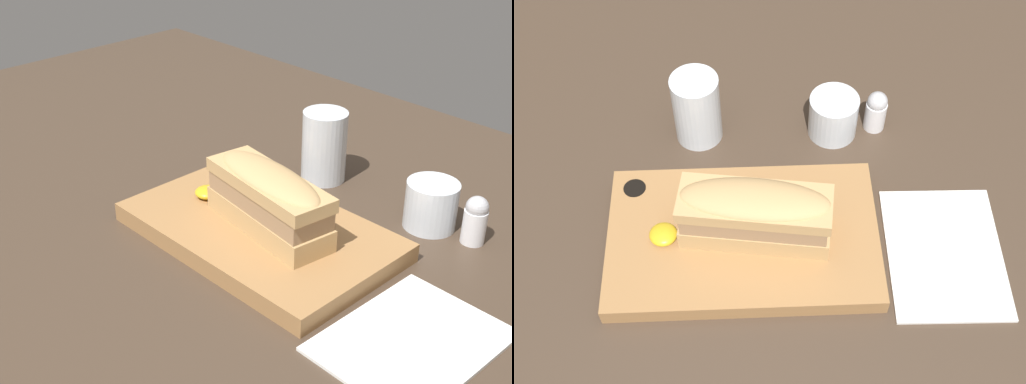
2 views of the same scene
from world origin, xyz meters
The scene contains 8 objects.
dining_table centered at (0.00, 0.00, 1.00)cm, with size 191.58×119.16×2.00cm.
serving_board centered at (-8.99, 5.28, 3.25)cm, with size 34.07×21.03×2.56cm.
sandwich centered at (-7.30, 5.22, 8.96)cm, with size 19.14×8.98×8.29cm.
mustard_dollop centered at (-18.79, 4.97, 5.20)cm, with size 3.51×3.51×1.41cm.
water_glass centered at (-14.85, 24.10, 6.61)cm, with size 6.61×6.61×10.62cm.
wine_glass centered at (4.13, 23.87, 4.98)cm, with size 6.92×6.92×6.41cm.
napkin centered at (16.49, 2.65, 2.20)cm, with size 14.91×19.68×0.40cm.
salt_shaker centered at (10.24, 24.54, 5.31)cm, with size 3.03×3.03×6.54cm.
Camera 2 is at (-7.51, -43.50, 79.47)cm, focal length 50.00 mm.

